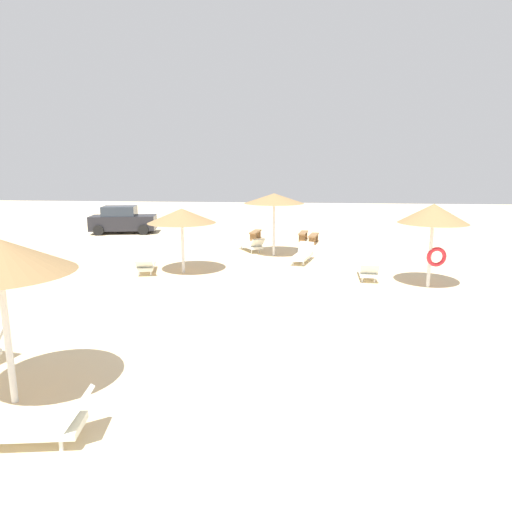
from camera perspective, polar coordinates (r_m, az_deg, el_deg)
ground_plane at (r=12.42m, az=-1.37°, el=-8.21°), size 80.00×80.00×0.00m
parasol_0 at (r=20.69m, az=2.35°, el=7.40°), size 2.81×2.81×2.95m
parasol_3 at (r=16.33m, az=21.93°, el=4.97°), size 2.36×2.36×2.94m
parasol_4 at (r=17.56m, az=-9.56°, el=5.13°), size 2.68×2.68×2.57m
lounger_0 at (r=22.01m, az=-0.60°, el=1.40°), size 1.53×1.92×0.78m
lounger_3 at (r=17.15m, az=14.18°, el=-1.87°), size 0.72×1.88×0.79m
lounger_4 at (r=18.14m, az=-14.03°, el=-1.15°), size 1.10×1.99×0.73m
lounger_5 at (r=19.69m, az=6.00°, el=0.14°), size 1.08×1.95×0.79m
lounger_6 at (r=7.98m, az=-26.69°, el=-18.81°), size 1.92×0.92×0.81m
bench_0 at (r=25.44m, az=6.11°, el=2.77°), size 0.58×1.54×0.49m
bench_1 at (r=25.73m, az=-0.07°, el=2.93°), size 0.61×1.54×0.49m
bench_2 at (r=24.66m, az=7.44°, el=2.46°), size 0.65×1.55×0.49m
parked_car at (r=29.33m, az=-16.83°, el=4.44°), size 4.25×2.59×1.72m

